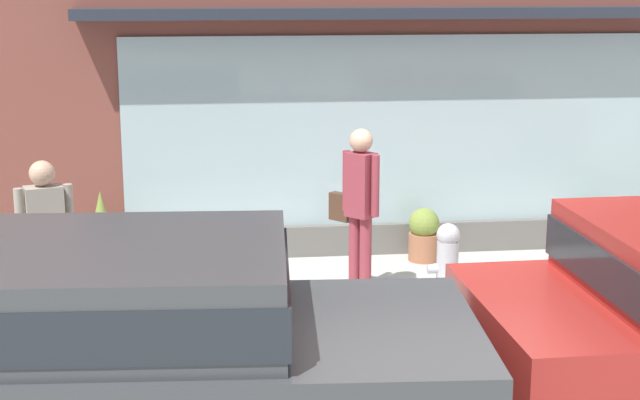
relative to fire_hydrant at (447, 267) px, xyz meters
name	(u,v)px	position (x,y,z in m)	size (l,w,h in m)	color
ground_plane	(437,347)	(-0.33, -1.00, -0.42)	(60.00, 60.00, 0.00)	#B2AFA8
curb_strip	(443,349)	(-0.33, -1.20, -0.36)	(14.00, 0.24, 0.12)	#B2B2AD
storefront	(378,45)	(-0.33, 2.19, 1.99)	(14.00, 0.81, 4.92)	brown
fire_hydrant	(447,267)	(0.00, 0.00, 0.00)	(0.39, 0.36, 0.85)	#B2B2B7
pedestrian_with_handbag	(359,201)	(-0.82, 0.39, 0.59)	(0.45, 0.52, 1.73)	#8E333D
pedestrian_passerby	(46,237)	(-3.71, -0.47, 0.55)	(0.48, 0.29, 1.64)	#8E333D
parked_car_dark_gray	(114,358)	(-2.88, -3.24, 0.52)	(4.38, 2.18, 1.65)	#383A3D
potted_plant_window_left	(630,231)	(2.44, 1.30, -0.06)	(0.43, 0.43, 0.70)	#9E6042
potted_plant_by_entrance	(102,233)	(-3.47, 1.63, 0.01)	(0.35, 0.35, 0.90)	#9E6042
potted_plant_doorstep	(424,234)	(0.13, 1.60, -0.11)	(0.35, 0.35, 0.61)	#9E6042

